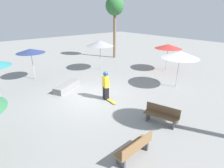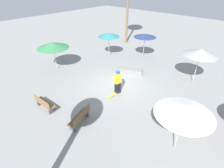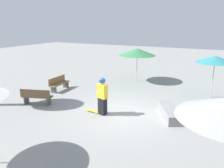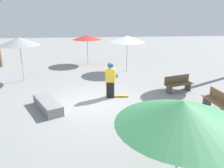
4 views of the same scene
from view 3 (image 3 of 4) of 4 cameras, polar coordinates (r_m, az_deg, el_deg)
ground_plane at (r=10.43m, az=2.38°, el=-7.54°), size 60.00×60.00×0.00m
skater_main at (r=9.96m, az=-2.54°, el=-2.84°), size 0.37×0.52×1.76m
skateboard at (r=10.53m, az=-5.02°, el=-7.02°), size 0.26×0.81×0.07m
concrete_ledge at (r=10.31m, az=14.81°, el=-7.11°), size 2.19×1.57×0.42m
bench_near at (r=11.95m, az=-19.10°, el=-3.19°), size 0.91×1.66×0.85m
bench_far at (r=14.16m, az=-13.69°, el=0.11°), size 1.62×0.51×0.85m
shade_umbrella_green at (r=15.74m, az=6.63°, el=8.32°), size 2.62×2.62×2.38m
shade_umbrella_teal at (r=13.27m, az=25.36°, el=5.85°), size 2.06×2.06×2.39m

